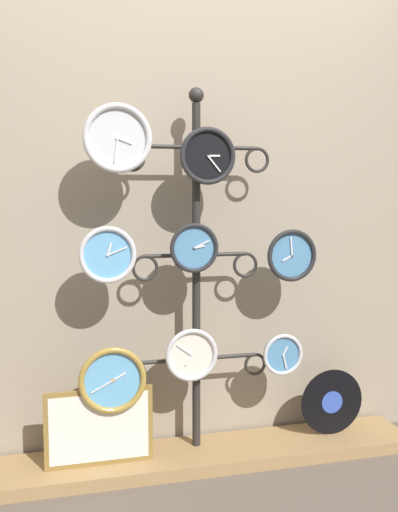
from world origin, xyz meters
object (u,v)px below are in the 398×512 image
object	(u,v)px
picture_frame	(99,427)
clock_bottom_left	(113,380)
clock_middle_center	(194,248)
clock_bottom_center	(191,355)
clock_middle_right	(291,255)
display_stand	(196,342)
clock_middle_left	(108,255)
clock_top_center	(207,156)
vinyl_record	(332,402)
clock_top_left	(117,138)
clock_bottom_right	(283,354)

from	to	relation	value
picture_frame	clock_bottom_left	bearing A→B (deg)	-15.50
clock_middle_center	clock_bottom_center	bearing A→B (deg)	136.85
clock_middle_right	clock_bottom_center	bearing A→B (deg)	-179.77
clock_middle_center	display_stand	bearing A→B (deg)	68.58
clock_bottom_left	display_stand	bearing A→B (deg)	15.22
clock_middle_right	clock_middle_center	bearing A→B (deg)	-178.63
clock_middle_right	clock_middle_left	bearing A→B (deg)	-178.29
clock_bottom_center	clock_middle_center	bearing A→B (deg)	-43.15
display_stand	clock_top_center	xyz separation A→B (m)	(0.03, -0.08, 0.90)
clock_top_center	vinyl_record	distance (m)	1.42
display_stand	clock_middle_left	xyz separation A→B (m)	(-0.44, -0.10, 0.45)
clock_top_left	clock_middle_center	xyz separation A→B (m)	(0.35, 0.01, -0.49)
display_stand	clock_bottom_left	world-z (taller)	display_stand
display_stand	clock_top_center	distance (m)	0.90
clock_middle_left	clock_bottom_left	bearing A→B (deg)	-46.08
display_stand	clock_middle_right	distance (m)	0.63
clock_top_left	vinyl_record	xyz separation A→B (m)	(1.10, 0.05, -1.32)
display_stand	picture_frame	xyz separation A→B (m)	(-0.49, -0.10, -0.34)
display_stand	clock_bottom_right	size ratio (longest dim) A/B	8.65
clock_middle_right	vinyl_record	distance (m)	0.81
display_stand	clock_middle_center	bearing A→B (deg)	-111.42
display_stand	clock_bottom_right	xyz separation A→B (m)	(0.42, -0.09, -0.07)
clock_bottom_center	picture_frame	bearing A→B (deg)	-177.42
clock_bottom_center	clock_bottom_right	world-z (taller)	clock_bottom_center
clock_middle_right	clock_bottom_center	world-z (taller)	clock_middle_right
clock_middle_left	clock_bottom_left	size ratio (longest dim) A/B	0.83
clock_bottom_center	vinyl_record	xyz separation A→B (m)	(0.76, 0.03, -0.31)
picture_frame	vinyl_record	bearing A→B (deg)	2.19
clock_middle_right	clock_bottom_left	distance (m)	1.04
clock_top_center	vinyl_record	bearing A→B (deg)	2.62
clock_top_center	clock_bottom_left	world-z (taller)	clock_top_center
clock_top_left	vinyl_record	size ratio (longest dim) A/B	0.89
clock_middle_right	clock_bottom_right	size ratio (longest dim) A/B	1.24
clock_bottom_center	clock_top_center	bearing A→B (deg)	-3.95
clock_top_center	clock_middle_center	world-z (taller)	clock_top_center
clock_middle_center	vinyl_record	xyz separation A→B (m)	(0.75, 0.04, -0.82)
clock_middle_center	clock_bottom_right	bearing A→B (deg)	-0.20
clock_top_center	clock_middle_left	xyz separation A→B (m)	(-0.47, -0.02, -0.44)
vinyl_record	display_stand	bearing A→B (deg)	175.78
clock_middle_left	clock_bottom_right	size ratio (longest dim) A/B	1.24
clock_bottom_left	clock_middle_center	bearing A→B (deg)	4.01
clock_top_center	clock_bottom_left	bearing A→B (deg)	-176.00
clock_middle_left	clock_bottom_right	distance (m)	1.00
clock_middle_right	clock_top_center	bearing A→B (deg)	-179.03
picture_frame	clock_middle_left	bearing A→B (deg)	-5.60
clock_top_center	vinyl_record	size ratio (longest dim) A/B	0.78
clock_bottom_left	clock_bottom_right	size ratio (longest dim) A/B	1.49
clock_middle_center	clock_top_center	bearing A→B (deg)	3.94
clock_bottom_center	picture_frame	xyz separation A→B (m)	(-0.44, -0.02, -0.30)
picture_frame	clock_top_center	bearing A→B (deg)	1.61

